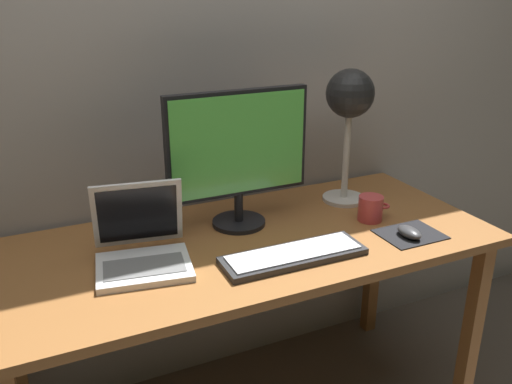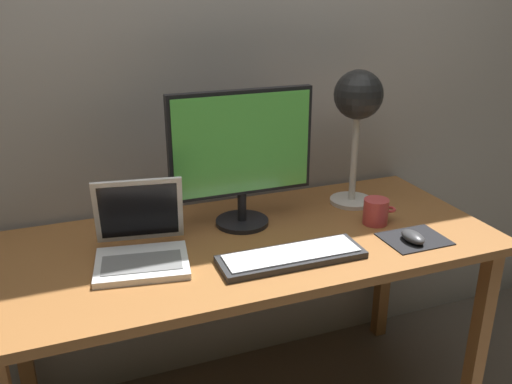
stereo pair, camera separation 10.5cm
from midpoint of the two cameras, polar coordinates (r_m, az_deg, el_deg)
back_wall at (r=1.96m, az=-3.47°, el=14.94°), size 4.80×0.06×2.60m
desk at (r=1.79m, az=0.93°, el=-7.29°), size 1.60×0.70×0.74m
monitor at (r=1.76m, az=0.18°, el=4.33°), size 0.48×0.18×0.46m
keyboard_main at (r=1.63m, az=5.61°, el=-6.77°), size 0.44×0.15×0.03m
laptop at (r=1.64m, az=-10.24°, el=-4.77°), size 0.30×0.30×0.23m
desk_lamp at (r=1.96m, az=12.18°, el=8.96°), size 0.17×0.17×0.49m
mousepad at (r=1.83m, az=17.86°, el=-4.74°), size 0.20×0.16×0.00m
mouse at (r=1.80m, az=17.77°, el=-4.53°), size 0.06×0.10×0.03m
coffee_mug at (r=1.90m, az=14.05°, el=-2.01°), size 0.12×0.08×0.09m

